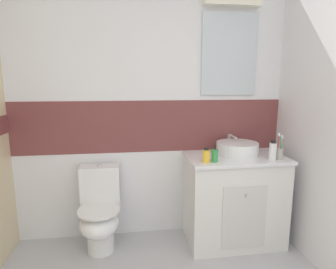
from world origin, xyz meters
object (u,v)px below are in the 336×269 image
at_px(sink_basin, 237,148).
at_px(toilet, 100,212).
at_px(soap_dispenser, 215,155).
at_px(lotion_bottle_short, 206,155).
at_px(toothbrush_cup, 279,153).
at_px(mouthwash_bottle, 273,151).

relative_size(sink_basin, toilet, 0.56).
bearing_deg(soap_dispenser, lotion_bottle_short, -177.74).
bearing_deg(lotion_bottle_short, sink_basin, 31.11).
bearing_deg(sink_basin, toilet, -179.24).
bearing_deg(toothbrush_cup, mouthwash_bottle, -162.17).
distance_m(sink_basin, soap_dispenser, 0.36).
relative_size(toilet, mouthwash_bottle, 4.47).
height_order(toilet, soap_dispenser, soap_dispenser).
distance_m(toothbrush_cup, mouthwash_bottle, 0.08).
relative_size(soap_dispenser, lotion_bottle_short, 1.17).
distance_m(sink_basin, lotion_bottle_short, 0.42).
relative_size(toothbrush_cup, soap_dispenser, 1.57).
xyz_separation_m(soap_dispenser, mouthwash_bottle, (0.52, -0.02, 0.03)).
xyz_separation_m(toilet, lotion_bottle_short, (0.93, -0.20, 0.55)).
distance_m(soap_dispenser, mouthwash_bottle, 0.52).
distance_m(sink_basin, toilet, 1.40).
xyz_separation_m(sink_basin, soap_dispenser, (-0.29, -0.21, -0.01)).
relative_size(sink_basin, lotion_bottle_short, 3.39).
distance_m(toilet, lotion_bottle_short, 1.10).
xyz_separation_m(toothbrush_cup, mouthwash_bottle, (-0.08, -0.02, 0.02)).
bearing_deg(toilet, toothbrush_cup, -6.81).
xyz_separation_m(toothbrush_cup, lotion_bottle_short, (-0.67, -0.01, 0.00)).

